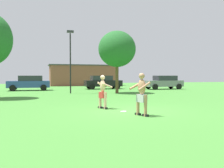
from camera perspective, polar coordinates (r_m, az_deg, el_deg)
The scene contains 10 objects.
ground_plane at distance 11.19m, azimuth 3.79°, elevation -6.20°, with size 80.00×80.00×0.00m, color #428433.
player_near at distance 11.80m, azimuth -2.14°, elevation -1.69°, with size 0.69×0.75×1.61m.
player_in_gray at distance 9.79m, azimuth 6.85°, elevation -2.11°, with size 0.74×0.69×1.69m.
frisbee at distance 10.90m, azimuth 2.66°, elevation -6.35°, with size 0.27×0.27×0.03m, color white.
car_gray_near_post at distance 29.38m, azimuth 11.88°, elevation 0.44°, with size 4.31×2.03×1.58m.
car_blue_mid_lot at distance 27.62m, azimuth -18.60°, elevation 0.28°, with size 4.31×2.04×1.58m.
car_black_far_end at distance 29.18m, azimuth -2.20°, elevation 0.47°, with size 4.30×2.02×1.58m.
lamp_post at distance 22.38m, azimuth -9.60°, elevation 6.68°, with size 0.60×0.24×5.59m.
outbuilding_behind_lot at distance 39.93m, azimuth -6.78°, elevation 2.05°, with size 10.70×4.49×3.29m.
tree_right_field at distance 22.32m, azimuth 1.17°, elevation 8.05°, with size 3.35×3.35×5.59m.
Camera 1 is at (-3.91, -10.37, 1.59)m, focal length 39.58 mm.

